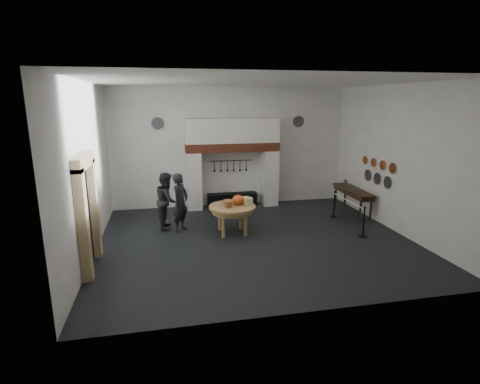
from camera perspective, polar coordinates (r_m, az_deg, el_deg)
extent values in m
cube|color=black|center=(11.19, 2.34, -7.24)|extent=(9.00, 8.00, 0.02)
cube|color=silver|center=(10.45, 2.60, 16.44)|extent=(9.00, 8.00, 0.02)
cube|color=white|center=(14.46, -1.44, 6.80)|extent=(9.00, 0.02, 4.50)
cube|color=white|center=(6.87, 10.63, -1.38)|extent=(9.00, 0.02, 4.50)
cube|color=white|center=(10.46, -22.24, 3.04)|extent=(0.02, 8.00, 4.50)
cube|color=white|center=(12.47, 23.01, 4.57)|extent=(0.02, 8.00, 4.50)
cube|color=silver|center=(14.13, -7.05, 1.70)|extent=(0.55, 0.70, 2.15)
cube|color=silver|center=(14.65, 4.53, 2.20)|extent=(0.55, 0.70, 2.15)
cube|color=#9E442B|center=(14.11, -1.18, 6.87)|extent=(3.50, 0.72, 0.32)
cube|color=silver|center=(14.05, -1.19, 9.34)|extent=(3.50, 0.70, 0.90)
cube|color=black|center=(14.58, -1.19, -1.16)|extent=(1.90, 0.45, 0.50)
cylinder|color=black|center=(14.45, -1.37, 4.80)|extent=(1.60, 0.02, 0.02)
cube|color=black|center=(9.72, -22.54, -3.83)|extent=(0.04, 1.10, 2.50)
cube|color=tan|center=(9.04, -22.80, -4.83)|extent=(0.22, 0.30, 2.60)
cube|color=tan|center=(10.35, -21.40, -2.39)|extent=(0.22, 0.30, 2.60)
cube|color=tan|center=(9.40, -22.79, 4.36)|extent=(0.22, 1.70, 0.30)
cube|color=gold|center=(11.35, -21.00, 0.58)|extent=(0.05, 0.34, 0.44)
cylinder|color=tan|center=(11.46, -1.18, -2.29)|extent=(1.57, 1.57, 0.07)
ellipsoid|color=#CB481C|center=(11.54, -0.30, -1.19)|extent=(0.36, 0.36, 0.31)
cube|color=#D3C47E|center=(11.47, 1.32, -1.47)|extent=(0.22, 0.22, 0.24)
cube|color=#DED385|center=(11.75, 0.89, -1.19)|extent=(0.18, 0.18, 0.20)
cone|color=olive|center=(11.25, -1.80, -1.83)|extent=(0.35, 0.35, 0.22)
ellipsoid|color=#925B33|center=(11.74, -1.98, -1.38)|extent=(0.31, 0.18, 0.13)
imported|color=black|center=(11.78, -9.07, -1.60)|extent=(0.74, 0.81, 1.85)
imported|color=black|center=(12.16, -11.05, -1.27)|extent=(0.74, 0.92, 1.81)
cube|color=#331F12|center=(14.09, 16.86, 0.31)|extent=(0.55, 2.20, 0.06)
cylinder|color=#4D4D52|center=(14.57, 15.78, 1.39)|extent=(0.12, 0.12, 0.22)
cylinder|color=#C6662D|center=(12.66, 22.23, 3.39)|extent=(0.03, 0.34, 0.34)
cylinder|color=#C6662D|center=(13.11, 20.91, 3.83)|extent=(0.03, 0.32, 0.32)
cylinder|color=#C6662D|center=(13.57, 19.68, 4.25)|extent=(0.03, 0.30, 0.30)
cylinder|color=#C6662D|center=(14.04, 18.52, 4.64)|extent=(0.03, 0.28, 0.28)
cylinder|color=#4C4C51|center=(12.91, 21.54, 1.37)|extent=(0.03, 0.40, 0.40)
cylinder|color=#4C4C51|center=(13.41, 20.16, 1.92)|extent=(0.03, 0.40, 0.40)
cylinder|color=#4C4C51|center=(13.91, 18.88, 2.43)|extent=(0.03, 0.40, 0.40)
cylinder|color=#4C4C51|center=(14.11, -12.46, 10.19)|extent=(0.44, 0.03, 0.44)
cylinder|color=#4C4C51|center=(15.06, 8.91, 10.55)|extent=(0.44, 0.03, 0.44)
cylinder|color=black|center=(11.84, 18.33, -4.44)|extent=(0.05, 0.05, 0.90)
cylinder|color=black|center=(13.53, 14.16, -1.90)|extent=(0.05, 0.05, 0.90)
cylinder|color=white|center=(12.57, 16.23, -1.34)|extent=(0.04, 2.00, 0.04)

